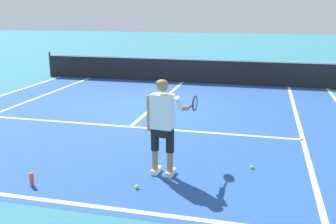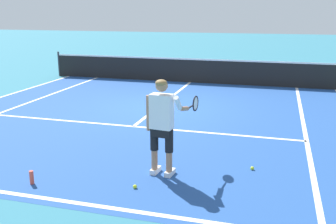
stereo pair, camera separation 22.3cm
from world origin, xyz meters
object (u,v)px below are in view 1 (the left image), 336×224
Objects in this scene: tennis_ball_near_feet at (252,167)px; tennis_player at (163,121)px; water_bottle at (32,179)px; tennis_ball_by_baseline at (137,187)px.

tennis_player is at bearing -157.33° from tennis_ball_near_feet.
tennis_player is at bearing 26.25° from water_bottle.
water_bottle is at bearing -169.70° from tennis_ball_by_baseline.
water_bottle is (-1.72, -0.31, 0.08)m from tennis_ball_by_baseline.
tennis_ball_by_baseline is 0.28× the size of water_bottle.
tennis_player reaches higher than water_bottle.
tennis_ball_near_feet and tennis_ball_by_baseline have the same top height.
tennis_ball_near_feet is 1.00× the size of tennis_ball_by_baseline.
tennis_player is 2.39m from water_bottle.
tennis_player is 1.20m from tennis_ball_by_baseline.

